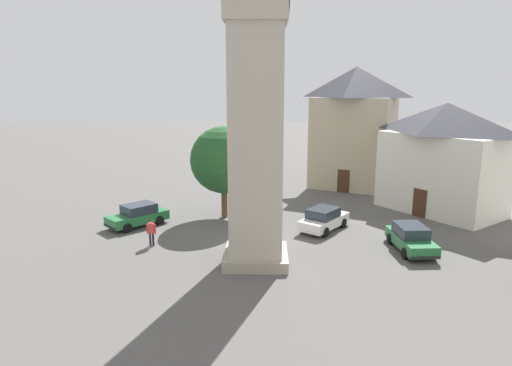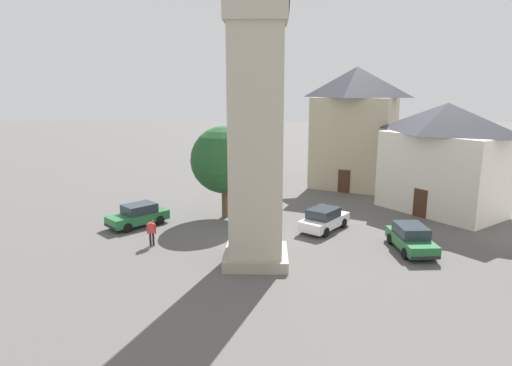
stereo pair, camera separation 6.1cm
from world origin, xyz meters
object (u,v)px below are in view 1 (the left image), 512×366
(car_silver_kerb, at_px, (324,219))
(building_shop_left, at_px, (443,157))
(car_red_corner, at_px, (411,238))
(building_terrace_right, at_px, (354,127))
(tree, at_px, (224,160))
(car_blue_kerb, at_px, (138,215))
(pedestrian, at_px, (151,230))
(clock_tower, at_px, (256,11))

(car_silver_kerb, bearing_deg, building_shop_left, -63.15)
(car_red_corner, height_order, building_terrace_right, building_terrace_right)
(car_silver_kerb, relative_size, tree, 0.64)
(building_terrace_right, bearing_deg, car_red_corner, -179.13)
(car_blue_kerb, relative_size, car_red_corner, 0.97)
(tree, height_order, building_shop_left, building_shop_left)
(car_blue_kerb, distance_m, building_shop_left, 22.85)
(car_blue_kerb, xyz_separation_m, car_red_corner, (-4.25, -17.38, 0.00))
(pedestrian, xyz_separation_m, building_shop_left, (8.14, -20.23, 3.22))
(car_blue_kerb, distance_m, tree, 7.14)
(car_red_corner, bearing_deg, clock_tower, 102.20)
(clock_tower, distance_m, building_terrace_right, 22.44)
(pedestrian, height_order, tree, tree)
(pedestrian, bearing_deg, building_terrace_right, -41.69)
(building_terrace_right, bearing_deg, building_shop_left, -150.24)
(car_blue_kerb, height_order, tree, tree)
(car_red_corner, height_order, pedestrian, pedestrian)
(building_shop_left, bearing_deg, clock_tower, 127.01)
(car_silver_kerb, bearing_deg, car_red_corner, -128.59)
(car_blue_kerb, bearing_deg, car_red_corner, -103.75)
(pedestrian, distance_m, building_shop_left, 22.04)
(building_terrace_right, bearing_deg, car_blue_kerb, 127.44)
(car_blue_kerb, distance_m, car_red_corner, 17.89)
(clock_tower, bearing_deg, tree, 16.77)
(car_silver_kerb, relative_size, building_terrace_right, 0.38)
(clock_tower, xyz_separation_m, car_blue_kerb, (6.21, 8.34, -12.29))
(car_blue_kerb, bearing_deg, building_terrace_right, -52.56)
(clock_tower, relative_size, tree, 3.32)
(car_blue_kerb, bearing_deg, car_silver_kerb, -92.48)
(pedestrian, distance_m, tree, 7.97)
(pedestrian, height_order, building_shop_left, building_shop_left)
(car_silver_kerb, xyz_separation_m, pedestrian, (-3.36, 10.78, 0.25))
(tree, xyz_separation_m, building_terrace_right, (10.82, -11.33, 1.46))
(car_red_corner, distance_m, building_shop_left, 10.35)
(clock_tower, relative_size, car_blue_kerb, 5.39)
(tree, bearing_deg, building_terrace_right, -46.32)
(car_blue_kerb, distance_m, pedestrian, 4.38)
(building_terrace_right, bearing_deg, tree, 133.68)
(car_silver_kerb, distance_m, car_red_corner, 5.93)
(car_blue_kerb, relative_size, car_silver_kerb, 0.96)
(car_red_corner, bearing_deg, car_blue_kerb, 76.25)
(pedestrian, bearing_deg, car_blue_kerb, 26.66)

